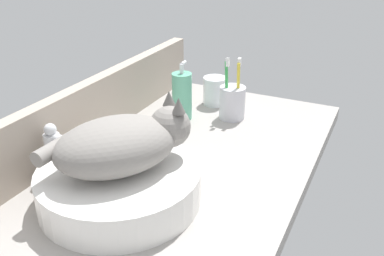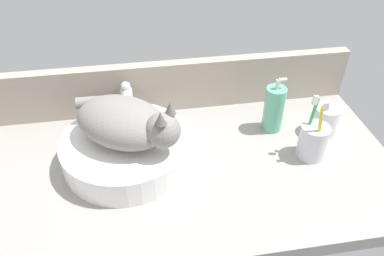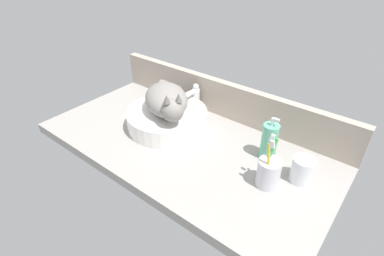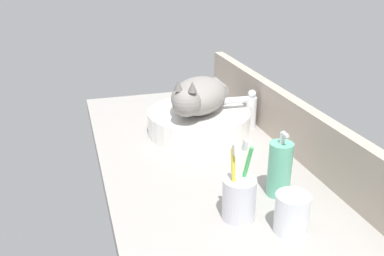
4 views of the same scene
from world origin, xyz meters
The scene contains 8 objects.
ground_plane centered at (0.00, 0.00, -2.00)cm, with size 117.15×58.82×4.00cm, color #9E9993.
backsplash_panel centered at (0.00, 27.61, 8.05)cm, with size 117.15×3.60×16.09cm, color #AD9E8E.
sink_basin centered at (-13.24, 4.62, 3.74)cm, with size 33.80×33.80×7.49cm, color white.
cat centered at (-12.08, 3.88, 13.25)cm, with size 30.22×28.42×14.00cm.
faucet centered at (-12.17, 21.68, 7.30)cm, with size 3.60×11.85×13.60cm.
soap_dispenser centered at (29.82, 11.91, 7.08)cm, with size 5.86×5.86×17.24cm.
toothbrush_cup centered at (36.40, -1.40, 5.15)cm, with size 7.62×7.62×18.72cm.
water_glass centered at (44.33, 7.54, 3.99)cm, with size 7.49×7.49×8.85cm.
Camera 4 is at (112.58, -34.98, 56.59)cm, focal length 40.00 mm.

